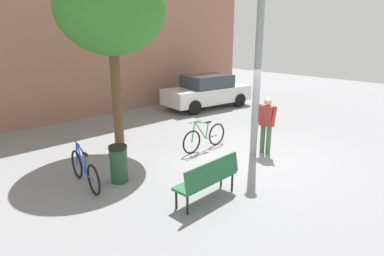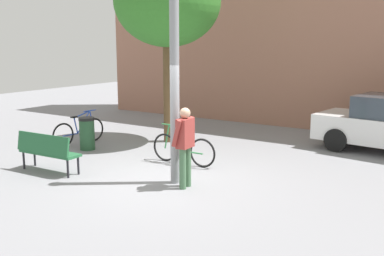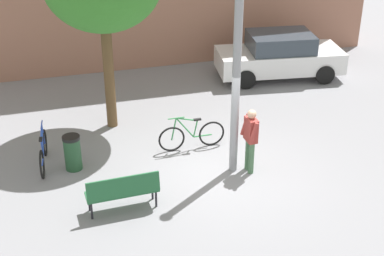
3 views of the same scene
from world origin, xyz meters
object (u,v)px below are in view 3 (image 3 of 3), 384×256
object	(u,v)px
parked_car_white	(279,55)
park_bench	(123,190)
lamppost	(236,78)
trash_bin	(73,152)
bicycle_green	(191,135)
bicycle_blue	(43,152)
person_by_lamppost	(250,136)

from	to	relation	value
parked_car_white	park_bench	bearing A→B (deg)	-135.65
lamppost	trash_bin	xyz separation A→B (m)	(-3.80, 1.13, -1.99)
lamppost	parked_car_white	world-z (taller)	lamppost
park_bench	trash_bin	bearing A→B (deg)	112.99
park_bench	bicycle_green	bearing A→B (deg)	46.17
parked_car_white	bicycle_blue	bearing A→B (deg)	-154.52
person_by_lamppost	bicycle_blue	world-z (taller)	person_by_lamppost
lamppost	bicycle_blue	xyz separation A→B (m)	(-4.50, 1.49, -2.07)
parked_car_white	trash_bin	distance (m)	8.45
lamppost	parked_car_white	distance (m)	6.60
lamppost	bicycle_green	xyz separation A→B (m)	(-0.70, 1.32, -2.07)
park_bench	bicycle_green	world-z (taller)	bicycle_green
park_bench	bicycle_blue	world-z (taller)	bicycle_blue
trash_bin	bicycle_green	bearing A→B (deg)	3.50
lamppost	bicycle_blue	bearing A→B (deg)	161.65
lamppost	bicycle_green	size ratio (longest dim) A/B	2.56
bicycle_blue	bicycle_green	bearing A→B (deg)	-2.56
park_bench	bicycle_blue	size ratio (longest dim) A/B	0.90
lamppost	trash_bin	world-z (taller)	lamppost
person_by_lamppost	bicycle_green	size ratio (longest dim) A/B	0.92
park_bench	bicycle_green	distance (m)	3.19
bicycle_blue	trash_bin	distance (m)	0.79
trash_bin	lamppost	bearing A→B (deg)	-16.59
person_by_lamppost	park_bench	xyz separation A→B (m)	(-3.27, -0.82, -0.42)
person_by_lamppost	trash_bin	distance (m)	4.39
trash_bin	bicycle_blue	bearing A→B (deg)	152.71
park_bench	bicycle_green	size ratio (longest dim) A/B	0.89
bicycle_green	bicycle_blue	size ratio (longest dim) A/B	1.00
park_bench	bicycle_green	xyz separation A→B (m)	(2.21, 2.30, -0.16)
lamppost	park_bench	size ratio (longest dim) A/B	2.86
bicycle_green	lamppost	bearing A→B (deg)	-62.22
person_by_lamppost	parked_car_white	size ratio (longest dim) A/B	0.38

